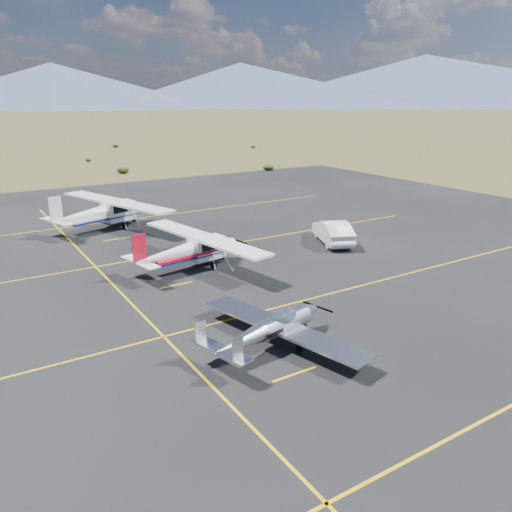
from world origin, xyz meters
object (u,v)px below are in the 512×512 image
object	(u,v)px
aircraft_plain	(103,212)
sedan	(333,231)
aircraft_low_wing	(272,328)
aircraft_cessna	(190,249)

from	to	relation	value
aircraft_plain	sedan	distance (m)	17.88
aircraft_low_wing	aircraft_cessna	size ratio (longest dim) A/B	0.77
aircraft_cessna	aircraft_plain	world-z (taller)	aircraft_plain
sedan	aircraft_plain	bearing A→B (deg)	-21.50
aircraft_plain	aircraft_low_wing	bearing A→B (deg)	-107.37
sedan	aircraft_low_wing	bearing A→B (deg)	64.00
aircraft_low_wing	sedan	world-z (taller)	aircraft_low_wing
aircraft_plain	sedan	size ratio (longest dim) A/B	2.46
aircraft_low_wing	aircraft_plain	world-z (taller)	aircraft_plain
aircraft_low_wing	sedan	bearing A→B (deg)	27.13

